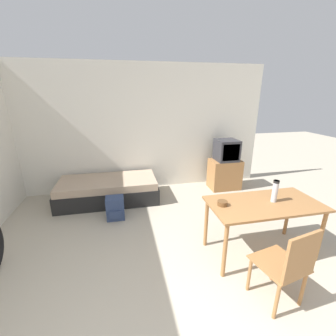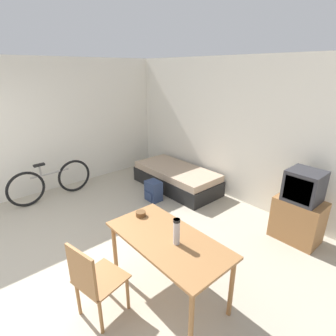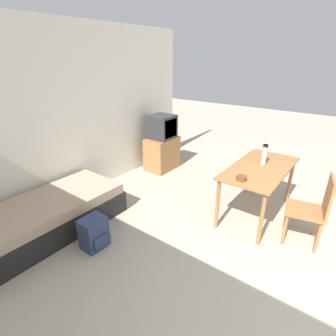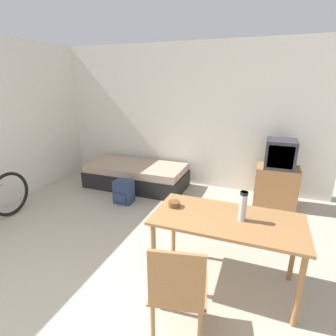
# 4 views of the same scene
# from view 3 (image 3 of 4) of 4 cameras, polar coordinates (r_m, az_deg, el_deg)

# --- Properties ---
(wall_back) EXTENTS (5.75, 0.06, 2.70)m
(wall_back) POSITION_cam_3_polar(r_m,az_deg,el_deg) (4.25, -23.29, 9.90)
(wall_back) COLOR silver
(wall_back) RESTS_ON ground_plane
(daybed) EXTENTS (1.96, 0.92, 0.46)m
(daybed) POSITION_cam_3_polar(r_m,az_deg,el_deg) (3.91, -24.39, -9.43)
(daybed) COLOR black
(daybed) RESTS_ON ground_plane
(tv) EXTENTS (0.67, 0.46, 1.13)m
(tv) POSITION_cam_3_polar(r_m,az_deg,el_deg) (5.36, -1.31, 5.01)
(tv) COLOR #9E6B3D
(tv) RESTS_ON ground_plane
(dining_table) EXTENTS (1.44, 0.71, 0.76)m
(dining_table) POSITION_cam_3_polar(r_m,az_deg,el_deg) (3.93, 19.30, -0.98)
(dining_table) COLOR #9E6B3D
(dining_table) RESTS_ON ground_plane
(wooden_chair) EXTENTS (0.52, 0.52, 0.92)m
(wooden_chair) POSITION_cam_3_polar(r_m,az_deg,el_deg) (3.66, 29.38, -7.42)
(wooden_chair) COLOR #9E6B3D
(wooden_chair) RESTS_ON ground_plane
(thermos_flask) EXTENTS (0.07, 0.07, 0.29)m
(thermos_flask) POSITION_cam_3_polar(r_m,az_deg,el_deg) (3.96, 20.27, 2.94)
(thermos_flask) COLOR #B7B7BC
(thermos_flask) RESTS_ON dining_table
(mate_bowl) EXTENTS (0.12, 0.12, 0.06)m
(mate_bowl) POSITION_cam_3_polar(r_m,az_deg,el_deg) (3.40, 15.69, -2.13)
(mate_bowl) COLOR brown
(mate_bowl) RESTS_ON dining_table
(backpack) EXTENTS (0.30, 0.27, 0.41)m
(backpack) POSITION_cam_3_polar(r_m,az_deg,el_deg) (3.43, -15.80, -13.47)
(backpack) COLOR navy
(backpack) RESTS_ON ground_plane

